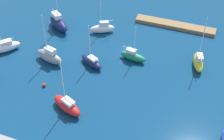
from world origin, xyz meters
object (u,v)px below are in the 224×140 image
at_px(sailboat_white_outer_mooring, 103,28).
at_px(sailboat_navy_along_channel, 92,61).
at_px(sailboat_red_far_south, 67,105).
at_px(sailboat_white_lone_north, 4,47).
at_px(sailboat_yellow_lone_south, 198,62).
at_px(mooring_buoy_red, 44,85).
at_px(pier_dock, 175,25).
at_px(sailboat_gray_off_beacon, 49,56).
at_px(sailboat_green_inner_mooring, 133,56).
at_px(sailboat_navy_near_pier, 58,23).

relative_size(sailboat_white_outer_mooring, sailboat_navy_along_channel, 0.91).
bearing_deg(sailboat_red_far_south, sailboat_white_lone_north, -4.47).
height_order(sailboat_yellow_lone_south, mooring_buoy_red, sailboat_yellow_lone_south).
height_order(pier_dock, sailboat_gray_off_beacon, sailboat_gray_off_beacon).
xyz_separation_m(pier_dock, sailboat_yellow_lone_south, (-7.92, 14.00, 0.93)).
xyz_separation_m(sailboat_white_lone_north, mooring_buoy_red, (-14.13, 7.14, -0.80)).
bearing_deg(sailboat_gray_off_beacon, sailboat_red_far_south, 145.20).
relative_size(sailboat_green_inner_mooring, sailboat_yellow_lone_south, 0.73).
relative_size(pier_dock, sailboat_red_far_south, 1.84).
xyz_separation_m(sailboat_white_outer_mooring, sailboat_white_lone_north, (17.52, 14.95, -0.05)).
distance_m(sailboat_gray_off_beacon, sailboat_white_lone_north, 11.29).
height_order(pier_dock, sailboat_yellow_lone_south, sailboat_yellow_lone_south).
bearing_deg(sailboat_white_lone_north, sailboat_yellow_lone_south, 144.53).
distance_m(sailboat_green_inner_mooring, sailboat_gray_off_beacon, 17.87).
bearing_deg(sailboat_white_lone_north, sailboat_green_inner_mooring, 145.70).
height_order(sailboat_white_outer_mooring, sailboat_yellow_lone_south, sailboat_yellow_lone_south).
bearing_deg(pier_dock, sailboat_red_far_south, 70.97).
bearing_deg(pier_dock, sailboat_white_outer_mooring, 29.26).
bearing_deg(sailboat_green_inner_mooring, sailboat_red_far_south, -101.33).
bearing_deg(sailboat_navy_near_pier, sailboat_red_far_south, -23.39).
height_order(sailboat_gray_off_beacon, sailboat_white_lone_north, sailboat_white_lone_north).
distance_m(pier_dock, sailboat_navy_near_pier, 28.87).
xyz_separation_m(sailboat_gray_off_beacon, sailboat_navy_along_channel, (-8.87, -2.10, -0.50)).
distance_m(pier_dock, sailboat_navy_along_channel, 25.20).
distance_m(sailboat_white_outer_mooring, sailboat_green_inner_mooring, 12.83).
distance_m(sailboat_white_lone_north, mooring_buoy_red, 15.85).
distance_m(sailboat_gray_off_beacon, sailboat_red_far_south, 15.18).
xyz_separation_m(sailboat_yellow_lone_south, sailboat_navy_along_channel, (21.12, 7.46, -0.39)).
distance_m(sailboat_navy_near_pier, sailboat_green_inner_mooring, 21.78).
distance_m(sailboat_navy_near_pier, sailboat_navy_along_channel, 17.04).
bearing_deg(sailboat_white_outer_mooring, sailboat_navy_near_pier, -17.50).
xyz_separation_m(sailboat_gray_off_beacon, sailboat_yellow_lone_south, (-30.00, -9.56, -0.11)).
bearing_deg(pier_dock, sailboat_gray_off_beacon, 46.86).
bearing_deg(sailboat_white_lone_north, mooring_buoy_red, 104.33).
bearing_deg(mooring_buoy_red, sailboat_navy_near_pier, -69.59).
relative_size(sailboat_white_outer_mooring, sailboat_navy_near_pier, 0.60).
bearing_deg(sailboat_gray_off_beacon, sailboat_navy_along_channel, -152.80).
bearing_deg(sailboat_navy_along_channel, sailboat_navy_near_pier, -10.94).
distance_m(sailboat_navy_near_pier, sailboat_white_lone_north, 14.46).
distance_m(sailboat_white_lone_north, sailboat_navy_along_channel, 20.30).
bearing_deg(sailboat_navy_near_pier, mooring_buoy_red, -34.35).
distance_m(pier_dock, sailboat_white_lone_north, 41.01).
relative_size(pier_dock, sailboat_white_lone_north, 1.71).
xyz_separation_m(sailboat_white_outer_mooring, sailboat_navy_near_pier, (10.81, 2.15, 0.41)).
relative_size(sailboat_navy_near_pier, sailboat_red_far_south, 1.37).
bearing_deg(sailboat_navy_along_channel, pier_dock, -94.73).
bearing_deg(sailboat_navy_along_channel, mooring_buoy_red, 84.46).
relative_size(sailboat_yellow_lone_south, sailboat_red_far_south, 1.09).
xyz_separation_m(sailboat_gray_off_beacon, sailboat_red_far_south, (-10.02, 11.40, -0.28)).
bearing_deg(sailboat_navy_near_pier, sailboat_green_inner_mooring, 20.36).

